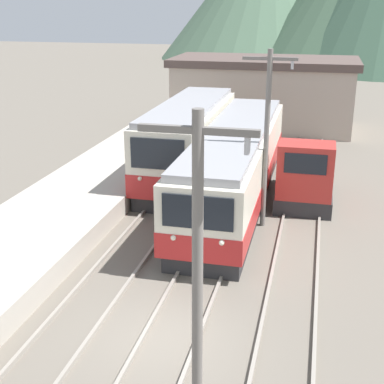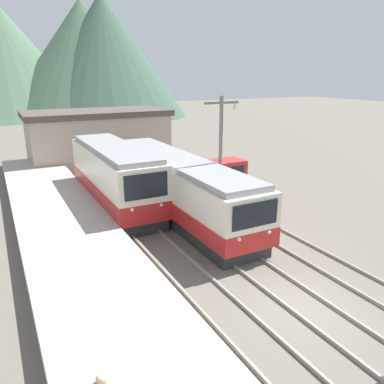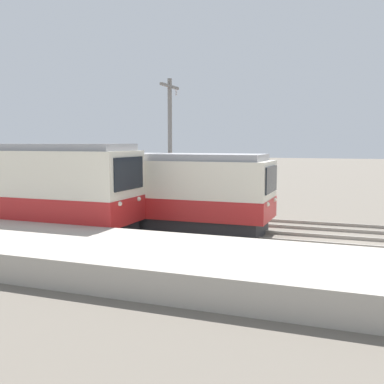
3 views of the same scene
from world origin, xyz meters
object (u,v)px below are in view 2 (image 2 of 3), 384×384
(commuter_train_left, at_px, (115,179))
(commuter_train_center, at_px, (177,188))
(catenary_mast_mid, at_px, (221,156))
(shunting_locomotive, at_px, (212,183))

(commuter_train_left, bearing_deg, commuter_train_center, -45.34)
(commuter_train_left, xyz_separation_m, catenary_mast_mid, (4.31, -5.14, 1.97))
(commuter_train_center, bearing_deg, shunting_locomotive, 17.11)
(commuter_train_center, bearing_deg, commuter_train_left, 134.66)
(commuter_train_left, xyz_separation_m, shunting_locomotive, (5.80, -1.91, -0.57))
(commuter_train_left, relative_size, shunting_locomotive, 2.17)
(commuter_train_left, bearing_deg, shunting_locomotive, -18.23)
(commuter_train_center, relative_size, catenary_mast_mid, 2.18)
(commuter_train_center, distance_m, shunting_locomotive, 3.16)
(catenary_mast_mid, bearing_deg, commuter_train_center, 123.19)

